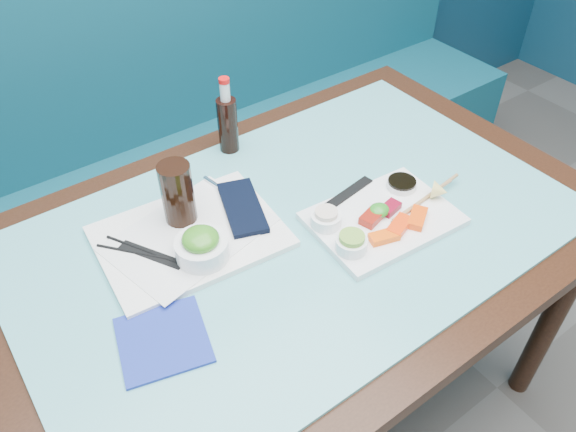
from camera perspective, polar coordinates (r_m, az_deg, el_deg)
booth_bench at (r=2.07m, az=-13.25°, el=4.10°), size 3.00×0.56×1.17m
dining_table at (r=1.31m, az=0.95°, el=-4.06°), size 1.40×0.90×0.75m
glass_top at (r=1.25m, az=0.99°, el=-1.29°), size 1.22×0.76×0.01m
sashimi_plate at (r=1.27m, az=9.59°, el=-0.29°), size 0.33×0.25×0.02m
salmon_left at (r=1.21m, az=9.73°, el=-2.10°), size 0.07×0.05×0.02m
salmon_mid at (r=1.24m, az=11.25°, el=-0.99°), size 0.08×0.05×0.02m
salmon_right at (r=1.26m, az=13.01°, el=-0.19°), size 0.08×0.07×0.02m
tuna_left at (r=1.25m, az=8.53°, el=-0.12°), size 0.07×0.05×0.02m
tuna_right at (r=1.28m, az=10.33°, el=0.82°), size 0.06×0.04×0.02m
seaweed_garnish at (r=1.26m, az=9.23°, el=0.58°), size 0.05×0.05×0.03m
ramekin_wasabi at (r=1.17m, az=6.45°, el=-2.85°), size 0.08×0.08×0.03m
wasabi_fill at (r=1.16m, az=6.52°, el=-2.17°), size 0.07×0.07×0.01m
ramekin_ginger at (r=1.22m, az=3.87°, el=-0.35°), size 0.08×0.08×0.03m
ginger_fill at (r=1.21m, az=3.92°, el=0.33°), size 0.07×0.07×0.01m
soy_dish at (r=1.35m, az=11.46°, el=3.13°), size 0.09×0.09×0.01m
soy_fill at (r=1.34m, az=11.51°, el=3.46°), size 0.09×0.09×0.01m
lemon_wedge at (r=1.33m, az=15.17°, el=2.46°), size 0.06×0.05×0.04m
chopstick_sleeve at (r=1.31m, az=6.05°, el=2.29°), size 0.16×0.05×0.00m
wooden_chopstick_a at (r=1.32m, az=13.55°, el=1.64°), size 0.21×0.03×0.01m
wooden_chopstick_b at (r=1.33m, az=13.85°, el=1.82°), size 0.25×0.04×0.01m
serving_tray at (r=1.23m, az=-9.91°, el=-2.07°), size 0.41×0.32×0.01m
paper_placemat at (r=1.23m, az=-9.95°, el=-1.79°), size 0.37×0.30×0.00m
seaweed_bowl at (r=1.16m, az=-8.74°, el=-3.34°), size 0.14×0.14×0.04m
seaweed_salad at (r=1.14m, az=-8.89°, el=-2.31°), size 0.09×0.09×0.04m
cola_glass at (r=1.22m, az=-11.16°, el=2.27°), size 0.09×0.09×0.15m
navy_pouch at (r=1.27m, az=-4.66°, el=0.88°), size 0.14×0.20×0.01m
fork at (r=1.34m, az=-7.29°, el=3.12°), size 0.03×0.09×0.01m
black_chopstick_a at (r=1.20m, az=-13.88°, el=-3.91°), size 0.16×0.19×0.01m
black_chopstick_b at (r=1.20m, az=-13.54°, el=-3.75°), size 0.12×0.21×0.01m
tray_sleeve at (r=1.20m, az=-13.70°, el=-3.87°), size 0.09×0.14×0.00m
cola_bottle_body at (r=1.45m, az=-6.14°, el=9.15°), size 0.07×0.07×0.14m
cola_bottle_neck at (r=1.40m, az=-6.43°, el=12.46°), size 0.03×0.03×0.05m
cola_bottle_cap at (r=1.38m, az=-6.52°, el=13.53°), size 0.03×0.03×0.01m
blue_napkin at (r=1.07m, az=-12.59°, el=-12.18°), size 0.19×0.19×0.01m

